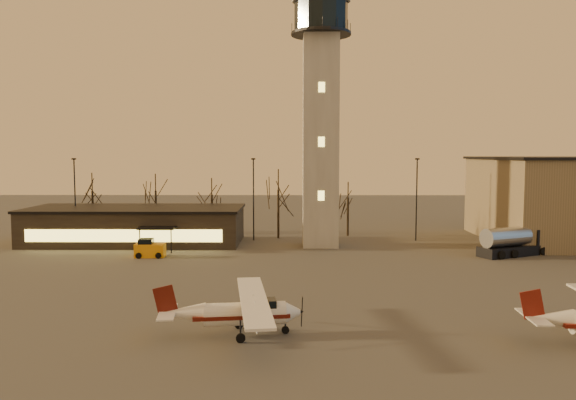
{
  "coord_description": "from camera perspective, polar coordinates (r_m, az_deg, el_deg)",
  "views": [
    {
      "loc": [
        -3.21,
        -34.57,
        10.69
      ],
      "look_at": [
        -3.59,
        13.0,
        6.75
      ],
      "focal_mm": 35.0,
      "sensor_mm": 36.0,
      "label": 1
    }
  ],
  "objects": [
    {
      "name": "service_cart",
      "position": [
        60.03,
        -13.88,
        -4.96
      ],
      "size": [
        3.08,
        2.03,
        1.91
      ],
      "rotation": [
        0.0,
        0.0,
        0.04
      ],
      "color": "orange",
      "rests_on": "ground"
    },
    {
      "name": "fuel_truck",
      "position": [
        63.74,
        21.97,
        -4.18
      ],
      "size": [
        8.41,
        5.48,
        3.03
      ],
      "rotation": [
        0.0,
        0.0,
        0.42
      ],
      "color": "black",
      "rests_on": "ground"
    },
    {
      "name": "ground",
      "position": [
        36.33,
        5.64,
        -12.4
      ],
      "size": [
        220.0,
        220.0,
        0.0
      ],
      "primitive_type": "plane",
      "color": "#484542",
      "rests_on": "ground"
    },
    {
      "name": "control_tower",
      "position": [
        64.9,
        3.34,
        9.71
      ],
      "size": [
        6.8,
        6.8,
        32.6
      ],
      "color": "gray",
      "rests_on": "ground"
    },
    {
      "name": "terminal",
      "position": [
        69.68,
        -15.2,
        -2.47
      ],
      "size": [
        25.4,
        12.2,
        4.3
      ],
      "color": "black",
      "rests_on": "ground"
    },
    {
      "name": "tree_row",
      "position": [
        74.63,
        -7.62,
        1.04
      ],
      "size": [
        37.2,
        9.2,
        8.8
      ],
      "color": "black",
      "rests_on": "ground"
    },
    {
      "name": "light_poles",
      "position": [
        65.89,
        3.69,
        0.12
      ],
      "size": [
        58.5,
        12.25,
        10.14
      ],
      "color": "black",
      "rests_on": "ground"
    },
    {
      "name": "cessna_rear",
      "position": [
        33.78,
        -4.16,
        -11.79
      ],
      "size": [
        9.17,
        11.56,
        3.17
      ],
      "rotation": [
        0.0,
        0.0,
        0.13
      ],
      "color": "silver",
      "rests_on": "ground"
    }
  ]
}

